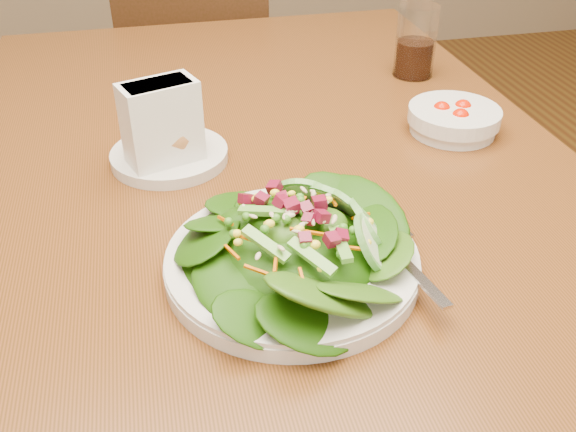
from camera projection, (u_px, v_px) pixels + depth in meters
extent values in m
cube|color=brown|center=(271.00, 183.00, 0.92)|extent=(0.90, 1.40, 0.04)
cylinder|color=#412113|center=(65.00, 201.00, 1.57)|extent=(0.07, 0.07, 0.71)
cylinder|color=#412113|center=(367.00, 165.00, 1.71)|extent=(0.07, 0.07, 0.71)
cube|color=#412113|center=(207.00, 91.00, 1.95)|extent=(0.49, 0.49, 0.04)
cylinder|color=#412113|center=(267.00, 130.00, 2.23)|extent=(0.04, 0.04, 0.41)
cylinder|color=#412113|center=(165.00, 131.00, 2.22)|extent=(0.04, 0.04, 0.41)
cylinder|color=#412113|center=(265.00, 183.00, 1.93)|extent=(0.04, 0.04, 0.41)
cylinder|color=#412113|center=(147.00, 184.00, 1.93)|extent=(0.04, 0.04, 0.41)
cube|color=#412113|center=(192.00, 32.00, 1.65)|extent=(0.39, 0.11, 0.46)
cylinder|color=silver|center=(292.00, 264.00, 0.71)|extent=(0.28, 0.28, 0.02)
ellipsoid|color=black|center=(292.00, 242.00, 0.70)|extent=(0.19, 0.19, 0.04)
cube|color=silver|center=(405.00, 256.00, 0.70)|extent=(0.05, 0.18, 0.01)
cylinder|color=silver|center=(170.00, 156.00, 0.92)|extent=(0.17, 0.17, 0.02)
ellipsoid|color=#CB864E|center=(166.00, 129.00, 0.90)|extent=(0.10, 0.10, 0.07)
cylinder|color=silver|center=(453.00, 120.00, 0.99)|extent=(0.14, 0.14, 0.04)
sphere|color=red|center=(462.00, 109.00, 1.00)|extent=(0.03, 0.03, 0.03)
sphere|color=red|center=(441.00, 111.00, 0.99)|extent=(0.03, 0.03, 0.03)
sphere|color=red|center=(460.00, 118.00, 0.97)|extent=(0.03, 0.03, 0.03)
cylinder|color=silver|center=(416.00, 41.00, 1.16)|extent=(0.07, 0.07, 0.13)
cylinder|color=black|center=(414.00, 58.00, 1.18)|extent=(0.07, 0.07, 0.06)
cube|color=white|center=(162.00, 128.00, 0.87)|extent=(0.11, 0.08, 0.13)
cube|color=white|center=(161.00, 121.00, 0.86)|extent=(0.10, 0.07, 0.11)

